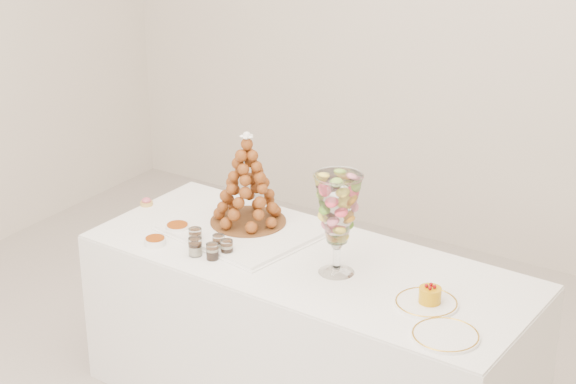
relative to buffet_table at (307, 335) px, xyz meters
The scene contains 15 objects.
buffet_table is the anchor object (origin of this frame).
lace_tray 0.50m from the buffet_table, behind, with size 0.56×0.42×0.02m, color white.
macaron_vase 0.61m from the buffet_table, 13.56° to the right, with size 0.18×0.18×0.39m.
cake_plate 0.64m from the buffet_table, ahead, with size 0.22×0.22×0.01m, color white.
spare_plate 0.80m from the buffet_table, 19.55° to the right, with size 0.23×0.23×0.01m, color white.
pink_tart 0.93m from the buffet_table, behind, with size 0.06×0.06×0.03m.
verrine_a 0.59m from the buffet_table, 162.98° to the right, with size 0.05×0.05×0.07m, color white.
verrine_b 0.51m from the buffet_table, 159.33° to the right, with size 0.05×0.05×0.07m, color white.
verrine_c 0.49m from the buffet_table, 152.42° to the right, with size 0.05×0.05×0.07m, color white.
verrine_d 0.57m from the buffet_table, 151.72° to the right, with size 0.05×0.05×0.07m, color white.
verrine_e 0.52m from the buffet_table, 147.30° to the right, with size 0.05×0.05×0.06m, color white.
ramekin_back 0.68m from the buffet_table, behind, with size 0.10×0.10×0.03m, color white.
ramekin_front 0.71m from the buffet_table, 159.18° to the right, with size 0.08×0.08×0.03m, color white.
croquembouche 0.67m from the buffet_table, 161.31° to the left, with size 0.31×0.31×0.39m.
mousse_cake 0.67m from the buffet_table, ahead, with size 0.08×0.08×0.07m.
Camera 1 is at (1.76, -2.56, 2.33)m, focal length 60.00 mm.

